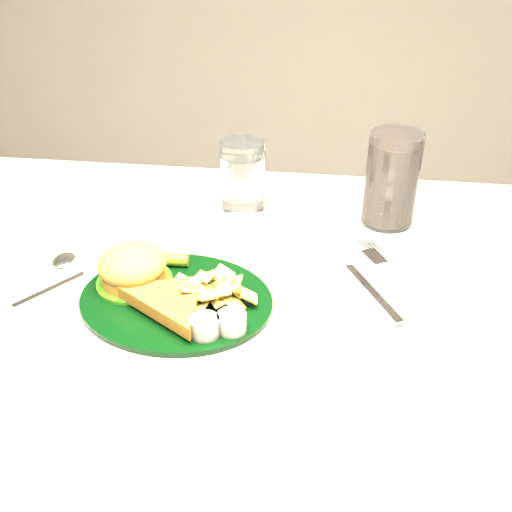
{
  "coord_description": "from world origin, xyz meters",
  "views": [
    {
      "loc": [
        0.11,
        -0.67,
        1.22
      ],
      "look_at": [
        0.02,
        -0.0,
        0.8
      ],
      "focal_mm": 40.0,
      "sensor_mm": 36.0,
      "label": 1
    }
  ],
  "objects": [
    {
      "name": "cola_glass",
      "position": [
        0.22,
        0.22,
        0.83
      ],
      "size": [
        0.1,
        0.1,
        0.16
      ],
      "primitive_type": "cylinder",
      "rotation": [
        0.0,
        0.0,
        -0.1
      ],
      "color": "black",
      "rests_on": "table"
    },
    {
      "name": "spoon",
      "position": [
        -0.27,
        -0.06,
        0.76
      ],
      "size": [
        0.12,
        0.15,
        0.01
      ],
      "primitive_type": null,
      "rotation": [
        0.0,
        0.0,
        -0.62
      ],
      "color": "white",
      "rests_on": "table"
    },
    {
      "name": "dinner_plate",
      "position": [
        -0.08,
        -0.06,
        0.78
      ],
      "size": [
        0.3,
        0.26,
        0.06
      ],
      "primitive_type": null,
      "rotation": [
        0.0,
        0.0,
        -0.14
      ],
      "color": "black",
      "rests_on": "table"
    },
    {
      "name": "fork_napkin",
      "position": [
        0.19,
        0.0,
        0.76
      ],
      "size": [
        0.22,
        0.23,
        0.01
      ],
      "primitive_type": null,
      "rotation": [
        0.0,
        0.0,
        0.48
      ],
      "color": "white",
      "rests_on": "table"
    },
    {
      "name": "water_glass",
      "position": [
        -0.04,
        0.24,
        0.81
      ],
      "size": [
        0.09,
        0.09,
        0.12
      ],
      "primitive_type": "cylinder",
      "rotation": [
        0.0,
        0.0,
        0.17
      ],
      "color": "white",
      "rests_on": "table"
    },
    {
      "name": "wrapped_straw",
      "position": [
        -0.04,
        0.2,
        0.75
      ],
      "size": [
        0.23,
        0.11,
        0.01
      ],
      "primitive_type": null,
      "rotation": [
        0.0,
        0.0,
        0.17
      ],
      "color": "white",
      "rests_on": "table"
    },
    {
      "name": "table",
      "position": [
        0.0,
        0.0,
        0.38
      ],
      "size": [
        1.2,
        0.8,
        0.75
      ],
      "primitive_type": null,
      "color": "#B1AA9F",
      "rests_on": "ground"
    },
    {
      "name": "ramekin",
      "position": [
        -0.34,
        0.18,
        0.76
      ],
      "size": [
        0.05,
        0.05,
        0.03
      ],
      "primitive_type": "cylinder",
      "rotation": [
        0.0,
        0.0,
        0.22
      ],
      "color": "white",
      "rests_on": "table"
    }
  ]
}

